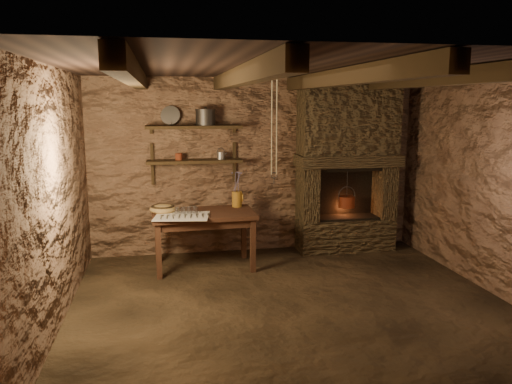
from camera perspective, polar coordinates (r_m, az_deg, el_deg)
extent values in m
plane|color=black|center=(5.33, 3.97, -12.61)|extent=(4.50, 4.50, 0.00)
cube|color=#4E3324|center=(6.92, -0.06, 3.02)|extent=(4.50, 0.04, 2.40)
cube|color=#4E3324|center=(3.15, 13.44, -6.05)|extent=(4.50, 0.04, 2.40)
cube|color=#4E3324|center=(4.93, -22.04, -0.66)|extent=(0.04, 4.00, 2.40)
cube|color=#4E3324|center=(5.97, 25.52, 0.86)|extent=(0.04, 4.00, 2.40)
cube|color=black|center=(4.93, 4.32, 14.06)|extent=(4.50, 4.00, 0.04)
cube|color=black|center=(4.77, -13.87, 12.84)|extent=(0.14, 3.95, 0.16)
cube|color=black|center=(4.82, -1.60, 13.10)|extent=(0.14, 3.95, 0.16)
cube|color=black|center=(5.07, 9.91, 12.81)|extent=(0.14, 3.95, 0.16)
cube|color=black|center=(5.50, 19.95, 12.15)|extent=(0.14, 3.95, 0.16)
cube|color=black|center=(6.65, -7.04, 3.51)|extent=(1.25, 0.30, 0.04)
cube|color=black|center=(6.61, -7.12, 7.38)|extent=(1.25, 0.30, 0.04)
cube|color=#362A1B|center=(7.22, 10.12, -4.73)|extent=(1.35, 0.45, 0.45)
cube|color=#362A1B|center=(6.92, 5.91, -0.19)|extent=(0.23, 0.45, 0.75)
cube|color=#362A1B|center=(7.31, 14.39, 0.10)|extent=(0.23, 0.45, 0.75)
cube|color=#362A1B|center=(7.00, 10.47, 3.58)|extent=(1.43, 0.51, 0.16)
cube|color=#362A1B|center=(6.99, 10.53, 8.10)|extent=(1.35, 0.45, 0.94)
cube|color=black|center=(7.27, 9.73, 0.23)|extent=(0.90, 0.06, 0.75)
cube|color=#331C11|center=(6.25, -6.03, -2.53)|extent=(1.28, 0.76, 0.05)
cube|color=#331C11|center=(6.27, -6.01, -3.26)|extent=(1.17, 0.65, 0.09)
cube|color=beige|center=(6.04, -8.46, -2.74)|extent=(0.71, 0.61, 0.01)
cylinder|color=#90611C|center=(6.52, -2.19, -0.81)|extent=(0.17, 0.17, 0.20)
torus|color=#90611C|center=(6.52, -1.60, -0.61)|extent=(0.02, 0.11, 0.11)
ellipsoid|color=olive|center=(6.30, -10.60, -1.93)|extent=(0.38, 0.38, 0.12)
cylinder|color=#2B2926|center=(6.62, -5.79, 8.42)|extent=(0.33, 0.33, 0.19)
cylinder|color=#A7A7A1|center=(6.70, -9.74, 8.61)|extent=(0.27, 0.17, 0.25)
cylinder|color=maroon|center=(6.63, -8.81, 4.01)|extent=(0.11, 0.11, 0.09)
cylinder|color=maroon|center=(7.07, 10.31, -1.12)|extent=(0.27, 0.27, 0.16)
torus|color=#2B2926|center=(7.06, 10.34, -0.36)|extent=(0.25, 0.02, 0.25)
cylinder|color=#2B2926|center=(7.03, 10.37, 0.82)|extent=(0.01, 0.01, 0.44)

